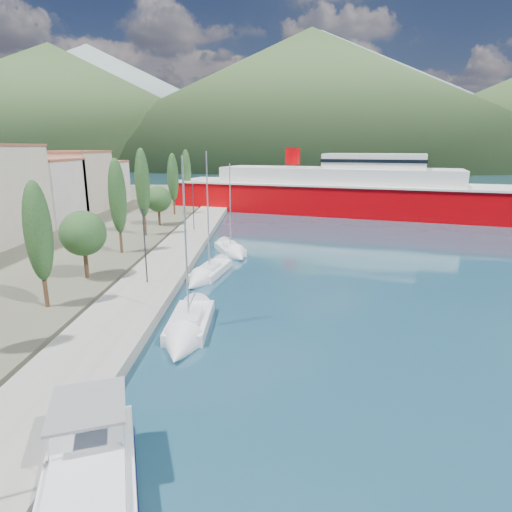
{
  "coord_description": "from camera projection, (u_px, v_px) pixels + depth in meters",
  "views": [
    {
      "loc": [
        0.8,
        -17.69,
        11.6
      ],
      "look_at": [
        0.0,
        14.0,
        3.5
      ],
      "focal_mm": 30.0,
      "sensor_mm": 36.0,
      "label": 1
    }
  ],
  "objects": [
    {
      "name": "hills_far",
      "position": [
        366.0,
        98.0,
        596.75
      ],
      "size": [
        1480.0,
        900.0,
        180.0
      ],
      "color": "gray",
      "rests_on": "ground"
    },
    {
      "name": "sailboat_mid",
      "position": [
        203.0,
        277.0,
        38.31
      ],
      "size": [
        4.07,
        8.71,
        12.13
      ],
      "color": "silver",
      "rests_on": "ground"
    },
    {
      "name": "lamp_posts",
      "position": [
        145.0,
        243.0,
        34.47
      ],
      "size": [
        0.15,
        46.76,
        6.06
      ],
      "color": "#2D2D33",
      "rests_on": "quay"
    },
    {
      "name": "hills_near",
      "position": [
        381.0,
        102.0,
        366.24
      ],
      "size": [
        1010.0,
        520.0,
        115.0
      ],
      "color": "#354D28",
      "rests_on": "ground"
    },
    {
      "name": "quay",
      "position": [
        174.0,
        256.0,
        45.33
      ],
      "size": [
        5.0,
        88.0,
        0.8
      ],
      "primitive_type": "cube",
      "color": "gray",
      "rests_on": "ground"
    },
    {
      "name": "ground",
      "position": [
        264.0,
        184.0,
        136.25
      ],
      "size": [
        1400.0,
        1400.0,
        0.0
      ],
      "primitive_type": "plane",
      "color": "#193E51"
    },
    {
      "name": "ferry",
      "position": [
        338.0,
        192.0,
        76.99
      ],
      "size": [
        61.61,
        31.42,
        12.05
      ],
      "color": "#B30005",
      "rests_on": "ground"
    },
    {
      "name": "town_buildings",
      "position": [
        13.0,
        195.0,
        55.18
      ],
      "size": [
        9.2,
        69.2,
        11.3
      ],
      "color": "beige",
      "rests_on": "land_strip"
    },
    {
      "name": "sailboat_near",
      "position": [
        185.0,
        336.0,
        26.31
      ],
      "size": [
        2.57,
        8.45,
        12.12
      ],
      "color": "silver",
      "rests_on": "ground"
    },
    {
      "name": "tree_row",
      "position": [
        135.0,
        199.0,
        49.64
      ],
      "size": [
        3.79,
        63.32,
        10.82
      ],
      "color": "#47301E",
      "rests_on": "land_strip"
    },
    {
      "name": "sailboat_far",
      "position": [
        234.0,
        253.0,
        46.89
      ],
      "size": [
        4.78,
        7.73,
        10.84
      ],
      "color": "silver",
      "rests_on": "ground"
    }
  ]
}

